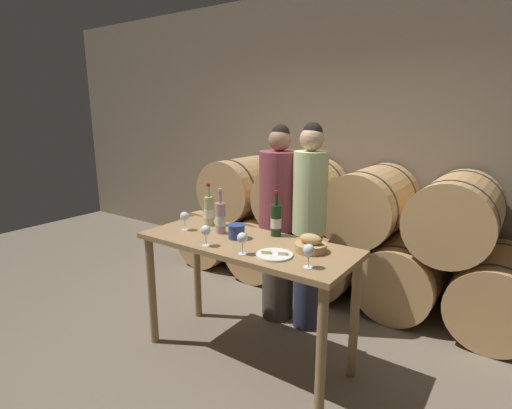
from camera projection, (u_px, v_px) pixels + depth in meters
name	position (u px, v px, depth m)	size (l,w,h in m)	color
ground_plane	(247.00, 357.00, 3.12)	(10.00, 10.00, 0.00)	#726654
stone_wall_back	(360.00, 135.00, 4.46)	(10.00, 0.12, 3.20)	#7F705B
barrel_stack	(333.00, 231.00, 4.21)	(3.77, 0.97, 1.35)	tan
tasting_table	(246.00, 260.00, 2.93)	(1.62, 0.65, 0.95)	#99754C
person_left	(279.00, 223.00, 3.54)	(0.35, 0.35, 1.76)	#4C4238
person_right	(309.00, 225.00, 3.36)	(0.29, 0.29, 1.79)	#2D334C
wine_bottle_red	(276.00, 220.00, 3.00)	(0.08, 0.08, 0.35)	#193819
wine_bottle_white	(209.00, 211.00, 3.28)	(0.08, 0.08, 0.35)	#ADBC7F
wine_bottle_rose	(221.00, 218.00, 3.06)	(0.08, 0.08, 0.35)	#BC8E93
blue_crock	(237.00, 231.00, 2.95)	(0.13, 0.13, 0.11)	navy
bread_basket	(311.00, 245.00, 2.68)	(0.21, 0.21, 0.12)	tan
cheese_plate	(274.00, 255.00, 2.61)	(0.24, 0.24, 0.04)	white
wine_glass_far_left	(185.00, 217.00, 3.14)	(0.07, 0.07, 0.15)	white
wine_glass_left	(206.00, 231.00, 2.78)	(0.07, 0.07, 0.15)	white
wine_glass_center	(242.00, 239.00, 2.62)	(0.07, 0.07, 0.15)	white
wine_glass_right	(309.00, 251.00, 2.39)	(0.07, 0.07, 0.15)	white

